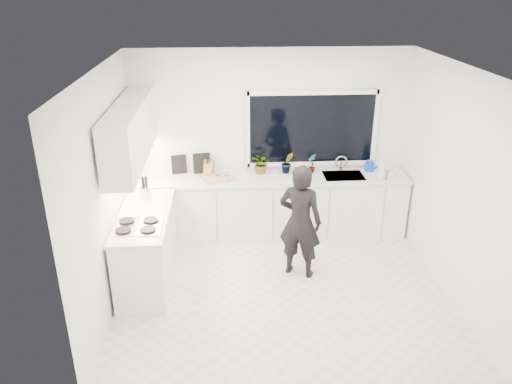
{
  "coord_description": "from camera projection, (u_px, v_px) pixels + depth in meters",
  "views": [
    {
      "loc": [
        -0.64,
        -5.2,
        3.58
      ],
      "look_at": [
        -0.29,
        0.4,
        1.15
      ],
      "focal_mm": 35.0,
      "sensor_mm": 36.0,
      "label": 1
    }
  ],
  "objects": [
    {
      "name": "floor",
      "position": [
        281.0,
        289.0,
        6.22
      ],
      "size": [
        4.0,
        3.5,
        0.02
      ],
      "primitive_type": "cube",
      "color": "beige",
      "rests_on": "ground"
    },
    {
      "name": "upper_cabinets",
      "position": [
        131.0,
        132.0,
        6.02
      ],
      "size": [
        0.34,
        2.1,
        0.7
      ],
      "primitive_type": "cube",
      "color": "white",
      "rests_on": "wall_left"
    },
    {
      "name": "countertop_back",
      "position": [
        272.0,
        179.0,
        7.18
      ],
      "size": [
        3.94,
        0.62,
        0.04
      ],
      "primitive_type": "cube",
      "color": "silver",
      "rests_on": "base_cabinets_back"
    },
    {
      "name": "soap_bottles",
      "position": [
        384.0,
        169.0,
        7.07
      ],
      "size": [
        0.25,
        0.16,
        0.33
      ],
      "color": "#D8BF66",
      "rests_on": "countertop_back"
    },
    {
      "name": "base_cabinets_back",
      "position": [
        271.0,
        207.0,
        7.37
      ],
      "size": [
        3.92,
        0.58,
        0.88
      ],
      "primitive_type": "cube",
      "color": "white",
      "rests_on": "floor"
    },
    {
      "name": "wall_left",
      "position": [
        105.0,
        194.0,
        5.57
      ],
      "size": [
        0.02,
        3.5,
        2.7
      ],
      "primitive_type": "cube",
      "color": "white",
      "rests_on": "ground"
    },
    {
      "name": "watering_can",
      "position": [
        369.0,
        167.0,
        7.39
      ],
      "size": [
        0.17,
        0.17,
        0.13
      ],
      "primitive_type": "cylinder",
      "rotation": [
        0.0,
        0.0,
        0.26
      ],
      "color": "blue",
      "rests_on": "countertop_back"
    },
    {
      "name": "pizza_tray",
      "position": [
        219.0,
        178.0,
        7.1
      ],
      "size": [
        0.55,
        0.49,
        0.03
      ],
      "primitive_type": "cube",
      "rotation": [
        0.0,
        0.0,
        0.38
      ],
      "color": "silver",
      "rests_on": "countertop_back"
    },
    {
      "name": "ceiling",
      "position": [
        287.0,
        68.0,
        5.14
      ],
      "size": [
        4.0,
        3.5,
        0.02
      ],
      "primitive_type": "cube",
      "color": "white",
      "rests_on": "wall_back"
    },
    {
      "name": "countertop_left",
      "position": [
        144.0,
        215.0,
        6.09
      ],
      "size": [
        0.62,
        1.6,
        0.04
      ],
      "primitive_type": "cube",
      "color": "silver",
      "rests_on": "base_cabinets_left"
    },
    {
      "name": "herb_plants",
      "position": [
        275.0,
        163.0,
        7.27
      ],
      "size": [
        0.98,
        0.36,
        0.32
      ],
      "color": "#26662D",
      "rests_on": "countertop_back"
    },
    {
      "name": "paper_towel_roll",
      "position": [
        142.0,
        169.0,
        7.11
      ],
      "size": [
        0.11,
        0.11,
        0.26
      ],
      "primitive_type": "cylinder",
      "rotation": [
        0.0,
        0.0,
        -0.02
      ],
      "color": "white",
      "rests_on": "countertop_back"
    },
    {
      "name": "utensil_crock",
      "position": [
        145.0,
        193.0,
        6.46
      ],
      "size": [
        0.13,
        0.13,
        0.16
      ],
      "primitive_type": "cylinder",
      "rotation": [
        0.0,
        0.0,
        0.01
      ],
      "color": "silver",
      "rests_on": "countertop_left"
    },
    {
      "name": "faucet",
      "position": [
        341.0,
        164.0,
        7.38
      ],
      "size": [
        0.03,
        0.03,
        0.22
      ],
      "primitive_type": "cylinder",
      "color": "silver",
      "rests_on": "countertop_back"
    },
    {
      "name": "wall_back",
      "position": [
        270.0,
        142.0,
        7.29
      ],
      "size": [
        4.0,
        0.02,
        2.7
      ],
      "primitive_type": "cube",
      "color": "white",
      "rests_on": "ground"
    },
    {
      "name": "picture_frame_small",
      "position": [
        202.0,
        163.0,
        7.28
      ],
      "size": [
        0.25,
        0.05,
        0.3
      ],
      "primitive_type": "cube",
      "rotation": [
        0.0,
        0.0,
        0.14
      ],
      "color": "black",
      "rests_on": "countertop_back"
    },
    {
      "name": "stovetop",
      "position": [
        137.0,
        226.0,
        5.75
      ],
      "size": [
        0.56,
        0.48,
        0.03
      ],
      "primitive_type": "cube",
      "color": "black",
      "rests_on": "countertop_left"
    },
    {
      "name": "base_cabinets_left",
      "position": [
        147.0,
        248.0,
        6.27
      ],
      "size": [
        0.58,
        1.6,
        0.88
      ],
      "primitive_type": "cube",
      "color": "white",
      "rests_on": "floor"
    },
    {
      "name": "picture_frame_large",
      "position": [
        179.0,
        164.0,
        7.27
      ],
      "size": [
        0.22,
        0.07,
        0.28
      ],
      "primitive_type": "cube",
      "rotation": [
        0.0,
        0.0,
        0.23
      ],
      "color": "black",
      "rests_on": "countertop_back"
    },
    {
      "name": "knife_block",
      "position": [
        209.0,
        168.0,
        7.21
      ],
      "size": [
        0.16,
        0.14,
        0.22
      ],
      "primitive_type": "cube",
      "rotation": [
        0.0,
        0.0,
        -0.41
      ],
      "color": "#9D6349",
      "rests_on": "countertop_back"
    },
    {
      "name": "wall_right",
      "position": [
        455.0,
        185.0,
        5.8
      ],
      "size": [
        0.02,
        3.5,
        2.7
      ],
      "primitive_type": "cube",
      "color": "white",
      "rests_on": "ground"
    },
    {
      "name": "person",
      "position": [
        300.0,
        221.0,
        6.25
      ],
      "size": [
        0.65,
        0.55,
        1.51
      ],
      "primitive_type": "imported",
      "rotation": [
        0.0,
        0.0,
        2.73
      ],
      "color": "black",
      "rests_on": "floor"
    },
    {
      "name": "window",
      "position": [
        312.0,
        129.0,
        7.22
      ],
      "size": [
        1.8,
        0.02,
        1.0
      ],
      "primitive_type": "cube",
      "color": "black",
      "rests_on": "wall_back"
    },
    {
      "name": "sink",
      "position": [
        343.0,
        179.0,
        7.26
      ],
      "size": [
        0.58,
        0.42,
        0.14
      ],
      "primitive_type": "cube",
      "color": "silver",
      "rests_on": "countertop_back"
    },
    {
      "name": "pizza",
      "position": [
        219.0,
        177.0,
        7.1
      ],
      "size": [
        0.5,
        0.43,
        0.01
      ],
      "primitive_type": "cube",
      "rotation": [
        0.0,
        0.0,
        0.38
      ],
      "color": "red",
      "rests_on": "pizza_tray"
    }
  ]
}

